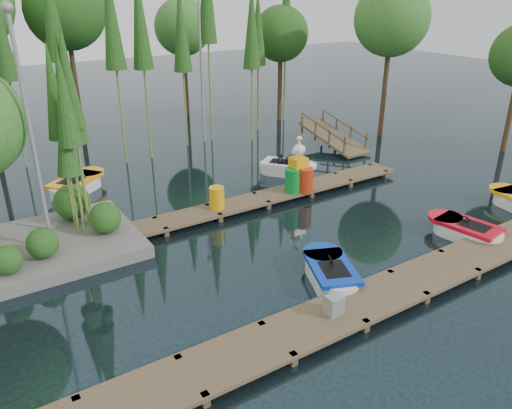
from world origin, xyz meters
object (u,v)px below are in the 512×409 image
boat_red (466,231)px  utility_cabinet (334,305)px  island (0,156)px  boat_blue (331,273)px  yellow_barrel (217,198)px  boat_yellow_far (76,185)px  drum_cluster (299,174)px

boat_red → utility_cabinet: 6.73m
utility_cabinet → island: bearing=126.8°
boat_blue → yellow_barrel: (-0.59, 5.49, 0.46)m
boat_red → yellow_barrel: size_ratio=3.29×
boat_yellow_far → utility_cabinet: boat_yellow_far is taller
yellow_barrel → boat_yellow_far: bearing=125.7°
island → boat_yellow_far: 5.86m
island → boat_red: (12.46, -6.67, -2.94)m
boat_red → yellow_barrel: 8.43m
utility_cabinet → drum_cluster: size_ratio=0.23×
island → boat_yellow_far: (2.80, 4.26, -2.90)m
boat_blue → yellow_barrel: size_ratio=3.45×
island → boat_red: size_ratio=2.55×
yellow_barrel → boat_blue: bearing=-83.8°
island → utility_cabinet: island is taller
boat_blue → utility_cabinet: 1.95m
boat_blue → boat_yellow_far: (-4.23, 10.54, 0.04)m
boat_red → yellow_barrel: yellow_barrel is taller
drum_cluster → boat_yellow_far: bearing=144.0°
utility_cabinet → yellow_barrel: 7.03m
drum_cluster → utility_cabinet: bearing=-121.2°
yellow_barrel → utility_cabinet: bearing=-95.0°
boat_blue → utility_cabinet: (-1.20, -1.51, 0.30)m
boat_red → boat_yellow_far: boat_yellow_far is taller
boat_blue → boat_red: boat_blue is taller
boat_yellow_far → yellow_barrel: bearing=-73.1°
utility_cabinet → boat_red: bearing=9.6°
boat_blue → boat_yellow_far: 11.36m
boat_blue → drum_cluster: (2.95, 5.34, 0.68)m
island → utility_cabinet: bearing=-53.2°
boat_yellow_far → utility_cabinet: 12.42m
island → yellow_barrel: island is taller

